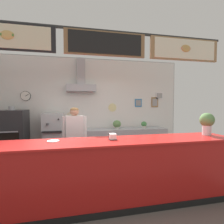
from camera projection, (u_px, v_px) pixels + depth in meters
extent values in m
plane|color=#514C47|center=(107.00, 197.00, 3.11)|extent=(6.75, 6.75, 0.00)
cube|color=gray|center=(92.00, 108.00, 5.50)|extent=(5.62, 0.12, 3.06)
cube|color=white|center=(93.00, 108.00, 5.44)|extent=(5.58, 0.01, 3.02)
cylinder|color=black|center=(26.00, 96.00, 5.00)|extent=(0.28, 0.02, 0.28)
cylinder|color=white|center=(25.00, 96.00, 4.99)|extent=(0.26, 0.01, 0.26)
cube|color=black|center=(27.00, 95.00, 4.99)|extent=(0.09, 0.01, 0.06)
cylinder|color=beige|center=(70.00, 116.00, 5.29)|extent=(0.24, 0.02, 0.24)
cylinder|color=beige|center=(112.00, 108.00, 5.55)|extent=(0.26, 0.02, 0.26)
cube|color=teal|center=(138.00, 103.00, 5.73)|extent=(0.23, 0.02, 0.26)
cube|color=gray|center=(138.00, 103.00, 5.72)|extent=(0.17, 0.01, 0.19)
cube|color=white|center=(159.00, 96.00, 5.88)|extent=(0.28, 0.02, 0.24)
cube|color=gray|center=(160.00, 96.00, 5.87)|extent=(0.20, 0.01, 0.17)
cube|color=#997047|center=(155.00, 102.00, 5.85)|extent=(0.24, 0.02, 0.33)
cube|color=#959595|center=(155.00, 102.00, 5.84)|extent=(0.17, 0.01, 0.24)
cube|color=#A3A5AD|center=(81.00, 88.00, 5.16)|extent=(0.86, 0.35, 0.20)
cube|color=#A3A5AD|center=(81.00, 72.00, 5.19)|extent=(0.24, 0.24, 0.78)
cube|color=#2D2D2D|center=(106.00, 31.00, 3.11)|extent=(4.72, 0.04, 0.04)
cube|color=black|center=(8.00, 37.00, 2.76)|extent=(1.45, 0.05, 0.43)
cube|color=beige|center=(7.00, 36.00, 2.73)|extent=(1.30, 0.01, 0.37)
ellipsoid|color=#DBAD60|center=(7.00, 35.00, 2.72)|extent=(0.20, 0.04, 0.14)
cube|color=#51843D|center=(7.00, 35.00, 2.71)|extent=(0.19, 0.01, 0.04)
cube|color=olive|center=(106.00, 44.00, 3.09)|extent=(1.45, 0.05, 0.43)
cube|color=black|center=(106.00, 43.00, 3.06)|extent=(1.30, 0.01, 0.37)
cube|color=#9E754C|center=(185.00, 50.00, 3.42)|extent=(1.45, 0.05, 0.43)
cube|color=#F2E5C6|center=(186.00, 49.00, 3.40)|extent=(1.30, 0.01, 0.37)
ellipsoid|color=tan|center=(186.00, 48.00, 3.38)|extent=(0.20, 0.04, 0.14)
cube|color=tan|center=(186.00, 48.00, 3.38)|extent=(0.19, 0.01, 0.04)
cube|color=#B21916|center=(109.00, 173.00, 2.89)|extent=(4.31, 0.71, 1.04)
cube|color=red|center=(109.00, 141.00, 2.86)|extent=(4.40, 0.75, 0.03)
cube|color=black|center=(114.00, 214.00, 2.56)|extent=(4.31, 0.02, 0.10)
cube|color=#A3A5AD|center=(108.00, 144.00, 5.25)|extent=(3.64, 0.55, 0.90)
cube|color=gray|center=(108.00, 153.00, 5.27)|extent=(3.46, 0.51, 0.02)
cube|color=#232326|center=(12.00, 139.00, 4.47)|extent=(0.69, 0.69, 1.50)
cube|color=black|center=(7.00, 137.00, 4.12)|extent=(0.52, 0.02, 0.20)
cube|color=#A3A5AD|center=(6.00, 132.00, 4.10)|extent=(0.49, 0.02, 0.02)
cylinder|color=#A3A5AD|center=(11.00, 108.00, 4.43)|extent=(0.14, 0.14, 0.10)
cube|color=#232328|center=(75.00, 160.00, 3.89)|extent=(0.29, 0.21, 0.83)
cube|color=white|center=(75.00, 129.00, 3.86)|extent=(0.38, 0.23, 0.57)
cylinder|color=white|center=(85.00, 127.00, 3.91)|extent=(0.08, 0.08, 0.49)
cylinder|color=white|center=(64.00, 128.00, 3.80)|extent=(0.08, 0.08, 0.49)
sphere|color=tan|center=(74.00, 112.00, 3.84)|extent=(0.19, 0.19, 0.19)
ellipsoid|color=olive|center=(74.00, 110.00, 3.84)|extent=(0.18, 0.18, 0.11)
cube|color=#B7BABF|center=(53.00, 122.00, 4.87)|extent=(0.56, 0.44, 0.50)
cylinder|color=#4C4C51|center=(47.00, 124.00, 4.60)|extent=(0.06, 0.06, 0.06)
cube|color=black|center=(52.00, 132.00, 4.62)|extent=(0.51, 0.10, 0.04)
sphere|color=black|center=(58.00, 119.00, 4.66)|extent=(0.04, 0.04, 0.04)
cylinder|color=beige|center=(144.00, 127.00, 5.48)|extent=(0.12, 0.12, 0.06)
ellipsoid|color=#47894C|center=(144.00, 124.00, 5.47)|extent=(0.18, 0.18, 0.16)
cylinder|color=#4C4C51|center=(69.00, 129.00, 4.96)|extent=(0.11, 0.11, 0.06)
ellipsoid|color=#5B844C|center=(69.00, 126.00, 4.96)|extent=(0.19, 0.19, 0.17)
cylinder|color=beige|center=(117.00, 128.00, 5.26)|extent=(0.13, 0.13, 0.07)
ellipsoid|color=#5B844C|center=(117.00, 124.00, 5.25)|extent=(0.25, 0.25, 0.22)
cylinder|color=white|center=(53.00, 141.00, 2.79)|extent=(0.19, 0.19, 0.01)
cylinder|color=silver|center=(207.00, 130.00, 3.34)|extent=(0.16, 0.16, 0.20)
cylinder|color=gray|center=(207.00, 133.00, 3.34)|extent=(0.15, 0.15, 0.06)
ellipsoid|color=#5B844C|center=(207.00, 120.00, 3.33)|extent=(0.27, 0.27, 0.27)
cube|color=#262628|center=(113.00, 139.00, 2.93)|extent=(0.13, 0.13, 0.01)
cylinder|color=#262628|center=(109.00, 136.00, 2.91)|extent=(0.01, 0.01, 0.11)
cylinder|color=#262628|center=(116.00, 136.00, 2.94)|extent=(0.01, 0.01, 0.11)
cube|color=white|center=(113.00, 136.00, 2.92)|extent=(0.11, 0.11, 0.10)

